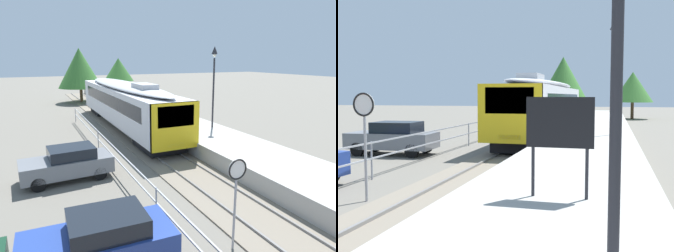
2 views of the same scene
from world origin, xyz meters
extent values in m
plane|color=#6B665B|center=(-3.00, 22.00, 0.00)|extent=(160.00, 160.00, 0.00)
cube|color=slate|center=(0.00, 22.00, 0.03)|extent=(3.20, 60.00, 0.06)
cube|color=slate|center=(-0.72, 22.00, 0.10)|extent=(0.08, 60.00, 0.08)
cube|color=slate|center=(0.72, 22.00, 0.10)|extent=(0.08, 60.00, 0.08)
cube|color=silver|center=(0.00, 26.12, 1.96)|extent=(2.80, 18.17, 2.55)
cube|color=yellow|center=(0.00, 17.14, 1.96)|extent=(2.80, 0.24, 2.55)
cube|color=black|center=(0.00, 17.06, 2.53)|extent=(2.13, 0.08, 1.12)
cube|color=black|center=(0.00, 26.12, 2.37)|extent=(2.82, 15.26, 0.92)
ellipsoid|color=#B2B5BA|center=(0.00, 26.12, 3.42)|extent=(2.69, 17.44, 0.44)
cube|color=#B2B5BA|center=(0.00, 21.58, 3.70)|extent=(1.10, 2.20, 0.36)
cube|color=#EAE5C6|center=(0.00, 17.07, 0.97)|extent=(1.00, 0.10, 0.20)
cube|color=black|center=(0.00, 19.44, 0.42)|extent=(2.24, 3.20, 0.55)
cube|color=black|center=(0.00, 32.80, 0.42)|extent=(2.24, 3.20, 0.55)
cube|color=#A8A59E|center=(3.25, 22.00, 0.45)|extent=(3.90, 60.00, 0.90)
cylinder|color=#232328|center=(4.26, 19.99, 3.20)|extent=(0.12, 0.12, 4.60)
pyramid|color=#232328|center=(4.26, 19.99, 6.00)|extent=(0.34, 0.34, 0.50)
sphere|color=silver|center=(4.26, 19.99, 5.68)|extent=(0.24, 0.24, 0.24)
cylinder|color=#9EA0A5|center=(-1.88, 9.62, 1.10)|extent=(0.07, 0.07, 2.20)
cylinder|color=white|center=(-1.88, 9.60, 2.50)|extent=(0.60, 0.03, 0.60)
torus|color=black|center=(-1.88, 9.58, 2.50)|extent=(0.61, 0.05, 0.61)
cube|color=#9EA0A5|center=(-3.30, 12.00, 1.20)|extent=(0.05, 36.00, 0.05)
cube|color=#9EA0A5|center=(-3.30, 12.00, 0.69)|extent=(0.05, 36.00, 0.05)
cylinder|color=#9EA0A5|center=(-3.30, 12.00, 0.62)|extent=(0.06, 0.06, 1.25)
cylinder|color=#9EA0A5|center=(-3.30, 21.00, 0.62)|extent=(0.06, 0.06, 1.25)
cylinder|color=#9EA0A5|center=(-3.30, 30.00, 0.62)|extent=(0.06, 0.06, 1.25)
cube|color=navy|center=(-5.60, 10.49, 0.67)|extent=(4.07, 1.93, 0.72)
cube|color=black|center=(-5.35, 10.48, 1.28)|extent=(2.06, 1.63, 0.50)
cylinder|color=black|center=(-6.89, 11.32, 0.31)|extent=(0.63, 0.23, 0.62)
cylinder|color=black|center=(-4.25, 11.21, 0.31)|extent=(0.63, 0.23, 0.62)
cube|color=slate|center=(-5.60, 17.10, 0.67)|extent=(4.09, 1.99, 0.72)
cube|color=black|center=(-5.35, 17.12, 1.28)|extent=(2.09, 1.66, 0.50)
cylinder|color=black|center=(-6.87, 16.25, 0.31)|extent=(0.63, 0.24, 0.62)
cylinder|color=black|center=(-6.96, 17.81, 0.31)|extent=(0.63, 0.24, 0.62)
cylinder|color=black|center=(-4.24, 16.40, 0.31)|extent=(0.63, 0.24, 0.62)
cylinder|color=black|center=(-4.33, 17.96, 0.31)|extent=(0.63, 0.24, 0.62)
cylinder|color=brown|center=(6.43, 49.84, 0.99)|extent=(0.36, 0.36, 1.97)
cone|color=#38702D|center=(6.43, 49.84, 3.75)|extent=(4.68, 4.68, 3.55)
cylinder|color=brown|center=(-0.76, 42.08, 0.94)|extent=(0.36, 0.36, 1.87)
cone|color=#38702D|center=(-0.76, 42.08, 4.30)|extent=(5.38, 5.38, 4.85)
camera|label=1|loc=(-6.92, 3.43, 5.50)|focal=31.81mm
camera|label=2|loc=(4.23, 0.79, 2.72)|focal=42.58mm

